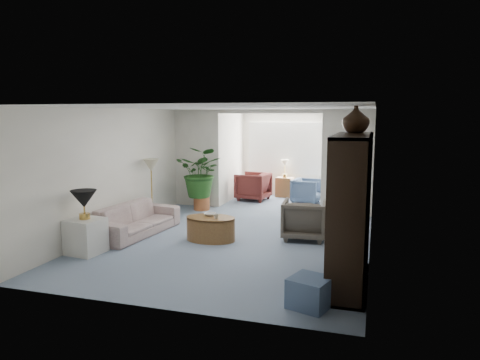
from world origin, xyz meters
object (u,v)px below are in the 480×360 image
(coffee_bowl, at_px, (210,214))
(entertainment_cabinet, at_px, (351,210))
(sofa, at_px, (136,219))
(floor_lamp, at_px, (151,165))
(framed_picture, at_px, (371,156))
(wingback_chair, at_px, (304,219))
(end_table, at_px, (86,236))
(coffee_table, at_px, (211,229))
(side_table_dark, at_px, (342,223))
(ottoman, at_px, (310,292))
(table_lamp, at_px, (84,199))
(sunroom_chair_maroon, at_px, (253,186))
(sunroom_table, at_px, (285,187))
(sunroom_chair_blue, at_px, (307,191))
(cabinet_urn, at_px, (356,119))
(plant_pot, at_px, (202,203))
(coffee_cup, at_px, (216,217))

(coffee_bowl, xyz_separation_m, entertainment_cabinet, (2.69, -1.57, 0.58))
(sofa, xyz_separation_m, floor_lamp, (-0.29, 1.23, 0.95))
(framed_picture, distance_m, wingback_chair, 1.94)
(end_table, bearing_deg, coffee_table, 37.87)
(side_table_dark, distance_m, entertainment_cabinet, 2.53)
(ottoman, bearing_deg, floor_lamp, 138.43)
(table_lamp, xyz_separation_m, wingback_chair, (3.46, 2.01, -0.58))
(wingback_chair, distance_m, entertainment_cabinet, 2.41)
(wingback_chair, relative_size, sunroom_chair_maroon, 0.98)
(sunroom_table, bearing_deg, side_table_dark, -64.10)
(end_table, relative_size, wingback_chair, 0.73)
(floor_lamp, bearing_deg, sunroom_chair_blue, 43.84)
(sofa, bearing_deg, floor_lamp, 19.18)
(framed_picture, bearing_deg, sunroom_table, 115.63)
(framed_picture, bearing_deg, cabinet_urn, -105.48)
(coffee_table, bearing_deg, sunroom_table, 84.68)
(plant_pot, bearing_deg, coffee_table, -64.77)
(framed_picture, relative_size, sunroom_chair_maroon, 0.59)
(coffee_cup, relative_size, cabinet_urn, 0.23)
(coffee_bowl, height_order, plant_pot, coffee_bowl)
(end_table, height_order, coffee_cup, end_table)
(framed_picture, bearing_deg, end_table, -165.09)
(coffee_bowl, xyz_separation_m, wingback_chair, (1.73, 0.53, -0.10))
(plant_pot, bearing_deg, coffee_bowl, -64.82)
(sofa, height_order, wingback_chair, wingback_chair)
(coffee_table, distance_m, sunroom_table, 4.92)
(end_table, relative_size, ottoman, 1.28)
(sunroom_chair_blue, bearing_deg, coffee_cup, 173.02)
(ottoman, height_order, sunroom_chair_maroon, sunroom_chair_maroon)
(side_table_dark, relative_size, cabinet_urn, 1.39)
(framed_picture, height_order, sunroom_table, framed_picture)
(sunroom_chair_maroon, distance_m, sunroom_table, 1.07)
(framed_picture, height_order, floor_lamp, framed_picture)
(coffee_bowl, bearing_deg, coffee_cup, -45.00)
(wingback_chair, bearing_deg, sunroom_chair_blue, -86.25)
(sunroom_chair_maroon, height_order, sunroom_table, sunroom_chair_maroon)
(sofa, height_order, coffee_table, sofa)
(entertainment_cabinet, bearing_deg, coffee_table, 150.88)
(coffee_table, xyz_separation_m, ottoman, (2.23, -2.44, -0.04))
(framed_picture, relative_size, coffee_bowl, 2.29)
(ottoman, distance_m, sunroom_chair_maroon, 7.06)
(coffee_cup, distance_m, ottoman, 3.15)
(table_lamp, height_order, cabinet_urn, cabinet_urn)
(coffee_table, distance_m, side_table_dark, 2.56)
(framed_picture, relative_size, side_table_dark, 0.87)
(side_table_dark, bearing_deg, ottoman, -92.55)
(table_lamp, height_order, coffee_table, table_lamp)
(floor_lamp, height_order, sunroom_table, floor_lamp)
(table_lamp, bearing_deg, side_table_dark, 29.01)
(framed_picture, distance_m, cabinet_urn, 1.06)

